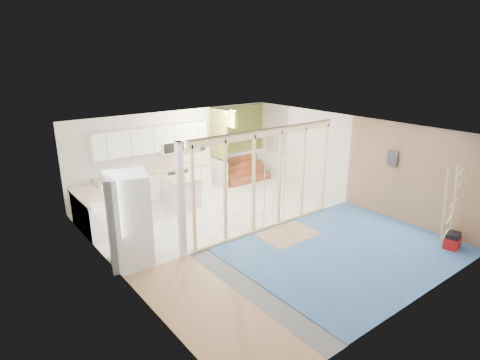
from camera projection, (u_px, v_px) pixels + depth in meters
room at (258, 183)px, 9.66m from camera, size 7.01×8.01×2.61m
floor_overlays at (257, 230)px, 10.14m from camera, size 7.00×8.00×0.03m
stud_frame at (251, 174)px, 9.45m from camera, size 4.66×0.14×2.60m
base_cabinets at (139, 192)px, 11.52m from camera, size 4.45×2.24×0.93m
upper_cabinets at (154, 140)px, 11.90m from camera, size 3.60×0.41×0.85m
green_partition at (235, 155)px, 13.72m from camera, size 2.25×1.51×2.60m
pot_rack at (204, 143)px, 10.70m from camera, size 0.52×0.52×0.72m
sheathing_panel at (413, 176)px, 10.16m from camera, size 0.02×4.00×2.60m
electrical_panel at (393, 159)px, 10.48m from camera, size 0.04×0.30×0.40m
ceiling_light at (231, 112)px, 12.36m from camera, size 0.32×0.32×0.08m
fridge at (129, 220)px, 8.30m from camera, size 1.07×1.04×1.99m
island at (183, 192)px, 11.65m from camera, size 0.95×0.95×0.85m
bowl at (182, 177)px, 11.52m from camera, size 0.28×0.28×0.06m
soap_bottle_a at (102, 174)px, 11.10m from camera, size 0.13×0.13×0.31m
soap_bottle_b at (200, 158)px, 13.00m from camera, size 0.09×0.09×0.18m
toolbox at (453, 241)px, 9.17m from camera, size 0.46×0.39×0.38m
ladder at (450, 205)px, 9.10m from camera, size 1.04×0.12×1.94m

